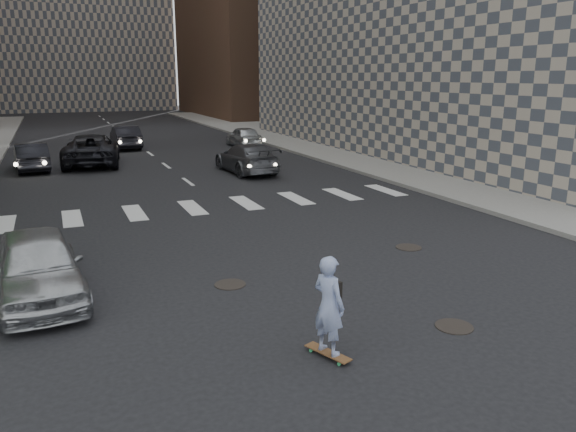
% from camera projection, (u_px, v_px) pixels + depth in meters
% --- Properties ---
extents(ground, '(160.00, 160.00, 0.00)m').
position_uv_depth(ground, '(335.00, 290.00, 12.20)').
color(ground, black).
rests_on(ground, ground).
extents(sidewalk_right, '(13.00, 80.00, 0.15)m').
position_uv_depth(sidewalk_right, '(392.00, 148.00, 35.52)').
color(sidewalk_right, gray).
rests_on(sidewalk_right, ground).
extents(manhole_a, '(0.70, 0.70, 0.02)m').
position_uv_depth(manhole_a, '(454.00, 326.00, 10.41)').
color(manhole_a, black).
rests_on(manhole_a, ground).
extents(manhole_b, '(0.70, 0.70, 0.02)m').
position_uv_depth(manhole_b, '(230.00, 284.00, 12.52)').
color(manhole_b, black).
rests_on(manhole_b, ground).
extents(manhole_c, '(0.70, 0.70, 0.02)m').
position_uv_depth(manhole_c, '(409.00, 247.00, 15.23)').
color(manhole_c, black).
rests_on(manhole_c, ground).
extents(skateboarder, '(0.59, 0.90, 1.76)m').
position_uv_depth(skateboarder, '(329.00, 305.00, 9.08)').
color(skateboarder, brown).
rests_on(skateboarder, ground).
extents(silver_sedan, '(2.00, 4.30, 1.43)m').
position_uv_depth(silver_sedan, '(38.00, 266.00, 11.60)').
color(silver_sedan, '#AAADB1').
rests_on(silver_sedan, ground).
extents(traffic_car_a, '(1.78, 4.23, 1.36)m').
position_uv_depth(traffic_car_a, '(31.00, 157.00, 27.52)').
color(traffic_car_a, black).
rests_on(traffic_car_a, ground).
extents(traffic_car_b, '(2.16, 4.87, 1.39)m').
position_uv_depth(traffic_car_b, '(247.00, 158.00, 26.96)').
color(traffic_car_b, '#525359').
rests_on(traffic_car_b, ground).
extents(traffic_car_c, '(3.37, 6.08, 1.61)m').
position_uv_depth(traffic_car_c, '(92.00, 150.00, 29.23)').
color(traffic_car_c, black).
rests_on(traffic_car_c, ground).
extents(traffic_car_d, '(1.70, 4.02, 1.35)m').
position_uv_depth(traffic_car_d, '(244.00, 137.00, 36.73)').
color(traffic_car_d, silver).
rests_on(traffic_car_d, ground).
extents(traffic_car_e, '(1.58, 4.42, 1.45)m').
position_uv_depth(traffic_car_e, '(125.00, 137.00, 35.99)').
color(traffic_car_e, black).
rests_on(traffic_car_e, ground).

